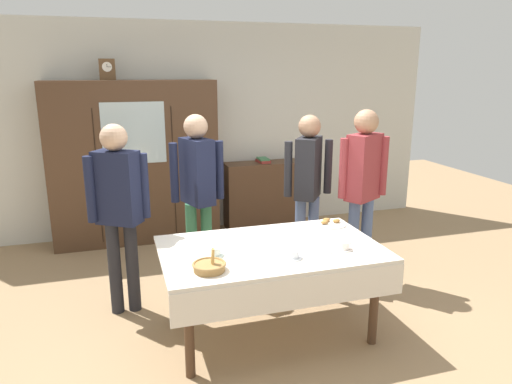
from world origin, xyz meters
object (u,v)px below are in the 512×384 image
mantel_clock (107,69)px  pastry_plate (330,223)px  dining_table (272,260)px  person_behind_table_left (198,183)px  book_stack (263,160)px  tea_cup_front_edge (345,247)px  person_behind_table_right (308,179)px  person_by_cabinet (363,179)px  person_near_right_end (119,201)px  wall_cabinet (135,163)px  tea_cup_far_left (216,253)px  spoon_center (252,254)px  spoon_far_right (328,253)px  bookshelf_low (263,195)px  bread_basket (209,266)px  tea_cup_mid_left (294,255)px

mantel_clock → pastry_plate: (1.83, -2.18, -1.35)m
dining_table → person_behind_table_left: size_ratio=1.01×
book_stack → tea_cup_front_edge: book_stack is taller
dining_table → tea_cup_front_edge: (0.53, -0.19, 0.12)m
person_behind_table_right → person_by_cabinet: person_by_cabinet is taller
dining_table → person_near_right_end: person_near_right_end is taller
pastry_plate → wall_cabinet: bearing=126.1°
tea_cup_far_left → person_near_right_end: bearing=131.2°
person_near_right_end → tea_cup_far_left: bearing=-48.8°
person_near_right_end → spoon_center: bearing=-41.2°
wall_cabinet → tea_cup_far_left: bearing=-80.3°
mantel_clock → spoon_far_right: bearing=-61.6°
person_near_right_end → wall_cabinet: bearing=83.0°
bookshelf_low → tea_cup_front_edge: bearing=-94.8°
tea_cup_front_edge → pastry_plate: (0.16, 0.59, -0.01)m
spoon_center → wall_cabinet: bearing=105.0°
mantel_clock → spoon_center: mantel_clock is taller
pastry_plate → person_behind_table_right: 0.71m
person_near_right_end → person_by_cabinet: person_by_cabinet is taller
tea_cup_front_edge → spoon_far_right: 0.16m
mantel_clock → person_behind_table_right: size_ratio=0.14×
tea_cup_front_edge → person_behind_table_left: 1.62m
mantel_clock → bread_basket: mantel_clock is taller
bread_basket → person_by_cabinet: 2.02m
spoon_center → person_near_right_end: person_near_right_end is taller
pastry_plate → book_stack: bearing=88.1°
tea_cup_front_edge → tea_cup_far_left: (-0.99, 0.17, 0.00)m
dining_table → bookshelf_low: bearing=73.8°
tea_cup_far_left → person_near_right_end: size_ratio=0.08×
tea_cup_far_left → spoon_far_right: bearing=-14.1°
person_behind_table_left → person_near_right_end: bearing=-153.5°
dining_table → mantel_clock: size_ratio=7.20×
mantel_clock → tea_cup_mid_left: 3.36m
pastry_plate → person_near_right_end: 1.87m
dining_table → tea_cup_mid_left: size_ratio=13.30×
tea_cup_mid_left → person_behind_table_left: (-0.47, 1.36, 0.27)m
dining_table → spoon_far_right: spoon_far_right is taller
spoon_center → spoon_far_right: 0.59m
bread_basket → spoon_center: bearing=28.5°
wall_cabinet → mantel_clock: bearing=-179.8°
tea_cup_mid_left → pastry_plate: (0.60, 0.64, -0.02)m
tea_cup_front_edge → bookshelf_low: bearing=85.2°
bread_basket → tea_cup_mid_left: bearing=3.1°
spoon_far_right → pastry_plate: bearing=63.3°
book_stack → spoon_far_right: (-0.39, -2.87, -0.18)m
book_stack → tea_cup_front_edge: 2.84m
tea_cup_front_edge → person_behind_table_left: person_behind_table_left is taller
mantel_clock → person_behind_table_left: mantel_clock is taller
person_behind_table_right → spoon_center: bearing=-129.6°
dining_table → tea_cup_far_left: bearing=-178.1°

